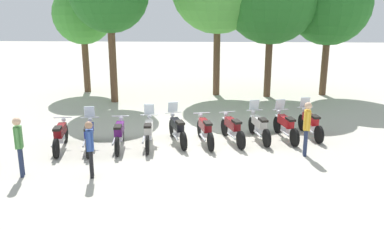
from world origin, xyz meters
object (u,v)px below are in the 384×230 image
Objects in this scene: person_1 at (307,124)px; tree_4 at (330,4)px; person_0 at (90,145)px; motorcycle_2 at (119,134)px; motorcycle_6 at (232,128)px; tree_0 at (83,15)px; motorcycle_4 at (177,129)px; motorcycle_9 at (310,123)px; motorcycle_5 at (205,130)px; motorcycle_3 at (149,132)px; motorcycle_1 at (89,135)px; motorcycle_8 at (285,125)px; motorcycle_7 at (259,126)px; motorcycle_0 at (60,135)px; person_2 at (19,142)px.

tree_4 reaches higher than person_1.
person_0 is 0.24× the size of tree_4.
motorcycle_2 is 1.32× the size of person_0.
motorcycle_6 is 0.36× the size of tree_0.
motorcycle_4 is 0.97× the size of motorcycle_9.
motorcycle_5 is 0.37× the size of tree_0.
motorcycle_5 is (1.95, 0.35, -0.01)m from motorcycle_3.
motorcycle_6 is (0.98, 0.20, 0.00)m from motorcycle_5.
tree_0 reaches higher than motorcycle_1.
motorcycle_8 reaches higher than motorcycle_6.
motorcycle_7 is 2.12m from person_1.
motorcycle_3 is 1.32× the size of person_0.
motorcycle_5 is at bearing 169.56° from person_1.
motorcycle_9 is at bearing -164.68° from person_0.
person_0 is at bearing 109.50° from motorcycle_6.
person_0 reaches higher than motorcycle_9.
tree_4 is at bearing -51.75° from motorcycle_6.
motorcycle_4 is 4.99m from motorcycle_9.
motorcycle_8 is (2.93, 0.62, 0.01)m from motorcycle_5.
motorcycle_3 is 3.99m from motorcycle_7.
tree_4 is at bearing -60.62° from motorcycle_1.
motorcycle_5 is 4.03m from motorcycle_9.
motorcycle_1 reaches higher than motorcycle_0.
motorcycle_8 is 7.15m from person_0.
motorcycle_0 is 1.02× the size of motorcycle_5.
motorcycle_6 is at bearing -84.30° from motorcycle_3.
motorcycle_4 and motorcycle_8 have the same top height.
motorcycle_4 is 0.30× the size of tree_4.
motorcycle_0 is at bearing -174.25° from person_1.
person_0 reaches higher than motorcycle_4.
motorcycle_5 is 3.49m from person_1.
motorcycle_8 is at bearing -90.69° from motorcycle_1.
motorcycle_3 is 6.01m from motorcycle_9.
motorcycle_5 is 11.53m from tree_0.
motorcycle_9 is at bearing -88.60° from motorcycle_7.
motorcycle_1 reaches higher than motorcycle_6.
motorcycle_2 is 1.01× the size of motorcycle_9.
tree_4 is (11.20, 9.11, 4.28)m from motorcycle_0.
motorcycle_9 is at bearing 80.34° from person_1.
person_2 reaches higher than motorcycle_2.
motorcycle_9 is 0.31× the size of tree_4.
motorcycle_4 is 2.97m from motorcycle_7.
tree_4 reaches higher than motorcycle_5.
tree_4 reaches higher than person_0.
motorcycle_7 is (5.86, 1.27, 0.00)m from motorcycle_1.
motorcycle_4 is 4.44m from person_1.
motorcycle_1 is 1.00× the size of motorcycle_8.
motorcycle_5 is 4.44m from person_0.
motorcycle_4 and motorcycle_7 have the same top height.
motorcycle_8 is at bearing -39.48° from tree_0.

